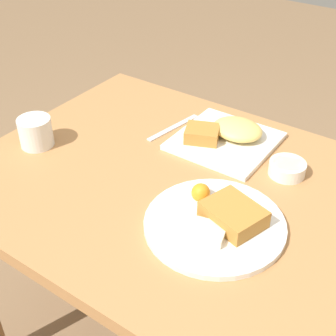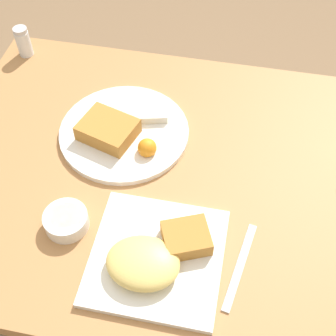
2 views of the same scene
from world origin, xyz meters
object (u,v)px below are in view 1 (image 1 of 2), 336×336
Objects in this scene: plate_oval_far at (217,221)px; sauce_ramekin at (287,168)px; plate_square_near at (227,136)px; butter_knife at (173,128)px; coffee_mug at (36,132)px.

sauce_ramekin is (-0.05, -0.27, 0.00)m from plate_oval_far.
plate_square_near is 2.81× the size of sauce_ramekin.
coffee_mug reaches higher than butter_knife.
plate_square_near is 0.20m from sauce_ramekin.
butter_knife is at bearing -131.92° from coffee_mug.
plate_square_near is 2.85× the size of coffee_mug.
butter_knife is at bearing -3.69° from sauce_ramekin.
plate_square_near is at bearing -64.54° from plate_oval_far.
sauce_ramekin is at bearing -156.95° from coffee_mug.
plate_oval_far is 3.44× the size of coffee_mug.
plate_oval_far is 3.39× the size of sauce_ramekin.
sauce_ramekin is 0.67m from coffee_mug.
plate_oval_far is at bearing 115.46° from plate_square_near.
sauce_ramekin reaches higher than butter_knife.
butter_knife is 2.18× the size of coffee_mug.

